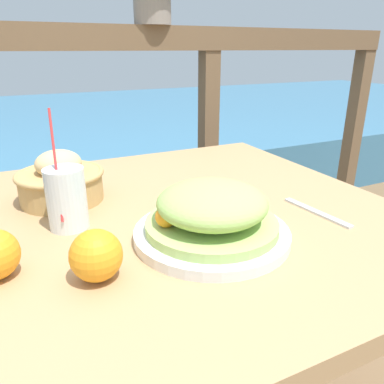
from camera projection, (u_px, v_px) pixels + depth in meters
patio_table at (186, 244)px, 0.89m from camera, size 0.93×0.96×0.71m
railing_fence at (105, 117)px, 1.45m from camera, size 2.80×0.08×1.13m
sea_backdrop at (51, 137)px, 3.76m from camera, size 12.00×4.00×0.42m
salad_plate at (212, 216)px, 0.71m from camera, size 0.30×0.30×0.11m
drink_glass at (67, 198)px, 0.75m from camera, size 0.08×0.09×0.24m
bread_basket at (61, 181)px, 0.89m from camera, size 0.20×0.20×0.12m
knife at (317, 212)px, 0.83m from camera, size 0.03×0.18×0.00m
orange_near_glass at (96, 255)px, 0.58m from camera, size 0.08×0.08×0.08m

